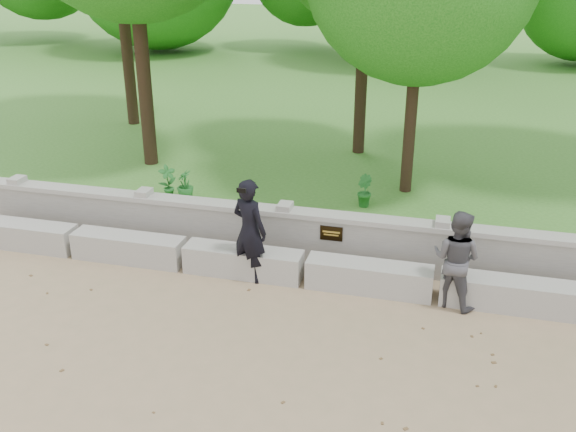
# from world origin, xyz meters

# --- Properties ---
(ground) EXTENTS (80.00, 80.00, 0.00)m
(ground) POSITION_xyz_m (0.00, 0.00, 0.00)
(ground) COLOR #9A805E
(ground) RESTS_ON ground
(lawn) EXTENTS (40.00, 22.00, 0.25)m
(lawn) POSITION_xyz_m (0.00, 14.00, 0.12)
(lawn) COLOR #3C7327
(lawn) RESTS_ON ground
(concrete_bench) EXTENTS (11.90, 0.45, 0.45)m
(concrete_bench) POSITION_xyz_m (0.00, 1.90, 0.22)
(concrete_bench) COLOR #B0ADA6
(concrete_bench) RESTS_ON ground
(parapet_wall) EXTENTS (12.50, 0.35, 0.90)m
(parapet_wall) POSITION_xyz_m (0.00, 2.60, 0.46)
(parapet_wall) COLOR #A5A39C
(parapet_wall) RESTS_ON ground
(man_main) EXTENTS (0.71, 0.67, 1.66)m
(man_main) POSITION_xyz_m (-0.85, 1.80, 0.83)
(man_main) COLOR black
(man_main) RESTS_ON ground
(visitor_left) EXTENTS (0.87, 0.79, 1.47)m
(visitor_left) POSITION_xyz_m (2.24, 1.80, 0.74)
(visitor_left) COLOR #48474D
(visitor_left) RESTS_ON ground
(shrub_a) EXTENTS (0.41, 0.41, 0.66)m
(shrub_a) POSITION_xyz_m (-3.29, 4.14, 0.58)
(shrub_a) COLOR #246C29
(shrub_a) RESTS_ON lawn
(shrub_b) EXTENTS (0.40, 0.42, 0.61)m
(shrub_b) POSITION_xyz_m (0.50, 4.67, 0.55)
(shrub_b) COLOR #246C29
(shrub_b) RESTS_ON lawn
(shrub_d) EXTENTS (0.42, 0.43, 0.57)m
(shrub_d) POSITION_xyz_m (-2.94, 4.18, 0.54)
(shrub_d) COLOR #246C29
(shrub_d) RESTS_ON lawn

